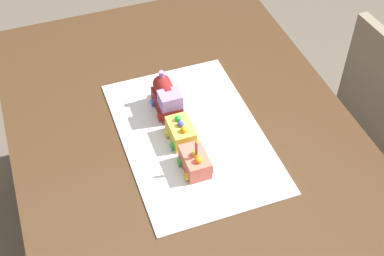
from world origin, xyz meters
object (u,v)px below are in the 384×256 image
Objects in this scene: dining_table at (186,156)px; cake_car_gondola_coral at (195,162)px; birthday_candle at (196,147)px; cake_locomotive at (167,99)px; cake_car_caboose_lemon at (181,132)px.

cake_car_gondola_coral is at bearing -8.80° from dining_table.
dining_table is at bearing 171.73° from birthday_candle.
birthday_candle is at bearing -8.27° from dining_table.
cake_locomotive reaches higher than cake_car_gondola_coral.
cake_locomotive reaches higher than dining_table.
birthday_candle is (0.15, -0.02, 0.21)m from dining_table.
cake_car_gondola_coral is (0.14, -0.02, 0.14)m from dining_table.
birthday_candle reaches higher than cake_locomotive.
cake_car_gondola_coral is at bearing 0.00° from cake_car_caboose_lemon.
cake_car_gondola_coral reaches higher than dining_table.
cake_car_gondola_coral is (0.12, 0.00, -0.00)m from cake_car_caboose_lemon.
cake_car_gondola_coral is 0.07m from birthday_candle.
cake_locomotive is 2.49× the size of birthday_candle.
dining_table is 0.19m from cake_locomotive.
cake_locomotive is 0.26m from birthday_candle.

